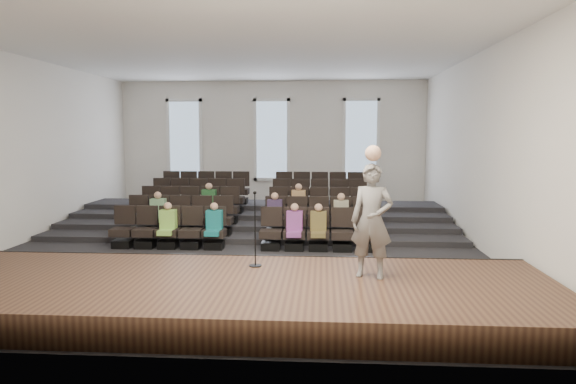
# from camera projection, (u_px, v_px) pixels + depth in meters

# --- Properties ---
(ground) EXTENTS (14.00, 14.00, 0.00)m
(ground) POSITION_uv_depth(u_px,v_px,m) (246.00, 244.00, 13.65)
(ground) COLOR black
(ground) RESTS_ON ground
(ceiling) EXTENTS (12.00, 14.00, 0.02)m
(ceiling) POSITION_uv_depth(u_px,v_px,m) (244.00, 52.00, 13.09)
(ceiling) COLOR white
(ceiling) RESTS_ON ground
(wall_back) EXTENTS (12.00, 0.04, 5.00)m
(wall_back) POSITION_uv_depth(u_px,v_px,m) (272.00, 145.00, 20.33)
(wall_back) COLOR white
(wall_back) RESTS_ON ground
(wall_front) EXTENTS (12.00, 0.04, 5.00)m
(wall_front) POSITION_uv_depth(u_px,v_px,m) (160.00, 167.00, 6.41)
(wall_front) COLOR white
(wall_front) RESTS_ON ground
(wall_left) EXTENTS (0.04, 14.00, 5.00)m
(wall_left) POSITION_uv_depth(u_px,v_px,m) (23.00, 150.00, 13.78)
(wall_left) COLOR white
(wall_left) RESTS_ON ground
(wall_right) EXTENTS (0.04, 14.00, 5.00)m
(wall_right) POSITION_uv_depth(u_px,v_px,m) (481.00, 151.00, 12.96)
(wall_right) COLOR white
(wall_right) RESTS_ON ground
(stage) EXTENTS (11.80, 3.60, 0.50)m
(stage) POSITION_uv_depth(u_px,v_px,m) (200.00, 294.00, 8.57)
(stage) COLOR #4E3421
(stage) RESTS_ON ground
(stage_lip) EXTENTS (11.80, 0.06, 0.52)m
(stage_lip) POSITION_uv_depth(u_px,v_px,m) (221.00, 267.00, 10.32)
(stage_lip) COLOR black
(stage_lip) RESTS_ON ground
(risers) EXTENTS (11.80, 4.80, 0.60)m
(risers) POSITION_uv_depth(u_px,v_px,m) (261.00, 218.00, 16.77)
(risers) COLOR black
(risers) RESTS_ON ground
(seating_rows) EXTENTS (6.80, 4.70, 1.67)m
(seating_rows) POSITION_uv_depth(u_px,v_px,m) (254.00, 210.00, 15.10)
(seating_rows) COLOR black
(seating_rows) RESTS_ON ground
(windows) EXTENTS (8.44, 0.10, 3.24)m
(windows) POSITION_uv_depth(u_px,v_px,m) (272.00, 140.00, 20.24)
(windows) COLOR white
(windows) RESTS_ON wall_back
(audience) EXTENTS (5.45, 2.64, 1.10)m
(audience) POSITION_uv_depth(u_px,v_px,m) (252.00, 214.00, 13.77)
(audience) COLOR #92CE52
(audience) RESTS_ON seating_rows
(speaker) EXTENTS (0.80, 0.63, 1.93)m
(speaker) POSITION_uv_depth(u_px,v_px,m) (372.00, 221.00, 8.60)
(speaker) COLOR slate
(speaker) RESTS_ON stage
(mic_stand) EXTENTS (0.23, 0.23, 1.39)m
(mic_stand) POSITION_uv_depth(u_px,v_px,m) (255.00, 244.00, 9.38)
(mic_stand) COLOR black
(mic_stand) RESTS_ON stage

